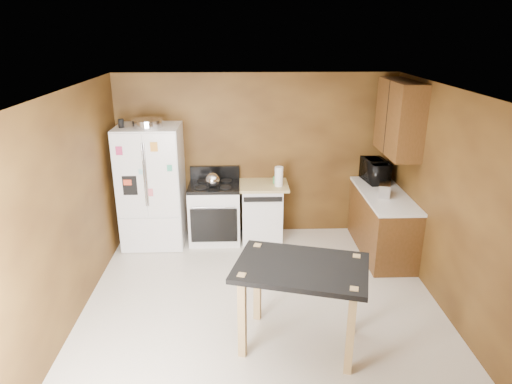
{
  "coord_description": "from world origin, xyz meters",
  "views": [
    {
      "loc": [
        -0.23,
        -4.53,
        3.11
      ],
      "look_at": [
        -0.05,
        0.85,
        1.16
      ],
      "focal_mm": 32.0,
      "sensor_mm": 36.0,
      "label": 1
    }
  ],
  "objects_px": {
    "kettle": "(213,180)",
    "microwave": "(375,171)",
    "pen_cup": "(121,123)",
    "dishwasher": "(262,211)",
    "gas_range": "(215,212)",
    "paper_towel": "(279,176)",
    "toaster": "(385,190)",
    "island": "(301,278)",
    "refrigerator": "(152,186)",
    "roasting_pan": "(148,123)",
    "green_canister": "(276,180)"
  },
  "relations": [
    {
      "from": "paper_towel",
      "to": "dishwasher",
      "type": "bearing_deg",
      "value": 160.31
    },
    {
      "from": "gas_range",
      "to": "island",
      "type": "bearing_deg",
      "value": -68.55
    },
    {
      "from": "green_canister",
      "to": "microwave",
      "type": "relative_size",
      "value": 0.18
    },
    {
      "from": "kettle",
      "to": "gas_range",
      "type": "xyz_separation_m",
      "value": [
        0.01,
        0.11,
        -0.54
      ]
    },
    {
      "from": "refrigerator",
      "to": "toaster",
      "type": "bearing_deg",
      "value": -8.91
    },
    {
      "from": "kettle",
      "to": "microwave",
      "type": "relative_size",
      "value": 0.38
    },
    {
      "from": "microwave",
      "to": "gas_range",
      "type": "xyz_separation_m",
      "value": [
        -2.44,
        -0.09,
        -0.59
      ]
    },
    {
      "from": "pen_cup",
      "to": "gas_range",
      "type": "relative_size",
      "value": 0.11
    },
    {
      "from": "roasting_pan",
      "to": "kettle",
      "type": "xyz_separation_m",
      "value": [
        0.88,
        -0.0,
        -0.85
      ]
    },
    {
      "from": "roasting_pan",
      "to": "gas_range",
      "type": "relative_size",
      "value": 0.39
    },
    {
      "from": "kettle",
      "to": "pen_cup",
      "type": "bearing_deg",
      "value": -178.09
    },
    {
      "from": "roasting_pan",
      "to": "microwave",
      "type": "xyz_separation_m",
      "value": [
        3.33,
        0.2,
        -0.8
      ]
    },
    {
      "from": "paper_towel",
      "to": "kettle",
      "type": "bearing_deg",
      "value": -177.41
    },
    {
      "from": "dishwasher",
      "to": "toaster",
      "type": "bearing_deg",
      "value": -19.82
    },
    {
      "from": "gas_range",
      "to": "pen_cup",
      "type": "bearing_deg",
      "value": -173.19
    },
    {
      "from": "green_canister",
      "to": "gas_range",
      "type": "bearing_deg",
      "value": -175.94
    },
    {
      "from": "microwave",
      "to": "refrigerator",
      "type": "distance_m",
      "value": 3.36
    },
    {
      "from": "roasting_pan",
      "to": "pen_cup",
      "type": "xyz_separation_m",
      "value": [
        -0.35,
        -0.05,
        0.01
      ]
    },
    {
      "from": "gas_range",
      "to": "dishwasher",
      "type": "distance_m",
      "value": 0.72
    },
    {
      "from": "refrigerator",
      "to": "gas_range",
      "type": "xyz_separation_m",
      "value": [
        0.91,
        0.06,
        -0.44
      ]
    },
    {
      "from": "refrigerator",
      "to": "dishwasher",
      "type": "xyz_separation_m",
      "value": [
        1.63,
        0.09,
        -0.45
      ]
    },
    {
      "from": "paper_towel",
      "to": "toaster",
      "type": "height_order",
      "value": "paper_towel"
    },
    {
      "from": "kettle",
      "to": "green_canister",
      "type": "bearing_deg",
      "value": 10.43
    },
    {
      "from": "refrigerator",
      "to": "dishwasher",
      "type": "height_order",
      "value": "refrigerator"
    },
    {
      "from": "microwave",
      "to": "gas_range",
      "type": "bearing_deg",
      "value": 84.38
    },
    {
      "from": "island",
      "to": "refrigerator",
      "type": "bearing_deg",
      "value": 127.68
    },
    {
      "from": "refrigerator",
      "to": "island",
      "type": "height_order",
      "value": "refrigerator"
    },
    {
      "from": "microwave",
      "to": "refrigerator",
      "type": "xyz_separation_m",
      "value": [
        -3.35,
        -0.15,
        -0.15
      ]
    },
    {
      "from": "island",
      "to": "microwave",
      "type": "bearing_deg",
      "value": 60.96
    },
    {
      "from": "kettle",
      "to": "dishwasher",
      "type": "distance_m",
      "value": 0.93
    },
    {
      "from": "pen_cup",
      "to": "dishwasher",
      "type": "bearing_deg",
      "value": 5.03
    },
    {
      "from": "pen_cup",
      "to": "green_canister",
      "type": "bearing_deg",
      "value": 5.63
    },
    {
      "from": "roasting_pan",
      "to": "paper_towel",
      "type": "xyz_separation_m",
      "value": [
        1.86,
        0.04,
        -0.82
      ]
    },
    {
      "from": "kettle",
      "to": "microwave",
      "type": "height_order",
      "value": "microwave"
    },
    {
      "from": "pen_cup",
      "to": "microwave",
      "type": "bearing_deg",
      "value": 3.76
    },
    {
      "from": "paper_towel",
      "to": "refrigerator",
      "type": "bearing_deg",
      "value": 179.92
    },
    {
      "from": "green_canister",
      "to": "dishwasher",
      "type": "xyz_separation_m",
      "value": [
        -0.21,
        -0.04,
        -0.49
      ]
    },
    {
      "from": "island",
      "to": "paper_towel",
      "type": "bearing_deg",
      "value": 90.59
    },
    {
      "from": "paper_towel",
      "to": "gas_range",
      "type": "distance_m",
      "value": 1.12
    },
    {
      "from": "kettle",
      "to": "refrigerator",
      "type": "distance_m",
      "value": 0.91
    },
    {
      "from": "pen_cup",
      "to": "paper_towel",
      "type": "height_order",
      "value": "pen_cup"
    },
    {
      "from": "microwave",
      "to": "dishwasher",
      "type": "relative_size",
      "value": 0.62
    },
    {
      "from": "roasting_pan",
      "to": "gas_range",
      "type": "distance_m",
      "value": 1.66
    },
    {
      "from": "paper_towel",
      "to": "island",
      "type": "height_order",
      "value": "paper_towel"
    },
    {
      "from": "island",
      "to": "dishwasher",
      "type": "bearing_deg",
      "value": 96.06
    },
    {
      "from": "kettle",
      "to": "toaster",
      "type": "height_order",
      "value": "kettle"
    },
    {
      "from": "paper_towel",
      "to": "island",
      "type": "distance_m",
      "value": 2.47
    },
    {
      "from": "pen_cup",
      "to": "refrigerator",
      "type": "xyz_separation_m",
      "value": [
        0.34,
        0.09,
        -0.96
      ]
    },
    {
      "from": "pen_cup",
      "to": "island",
      "type": "xyz_separation_m",
      "value": [
        2.24,
        -2.37,
        -1.08
      ]
    },
    {
      "from": "paper_towel",
      "to": "refrigerator",
      "type": "height_order",
      "value": "refrigerator"
    }
  ]
}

